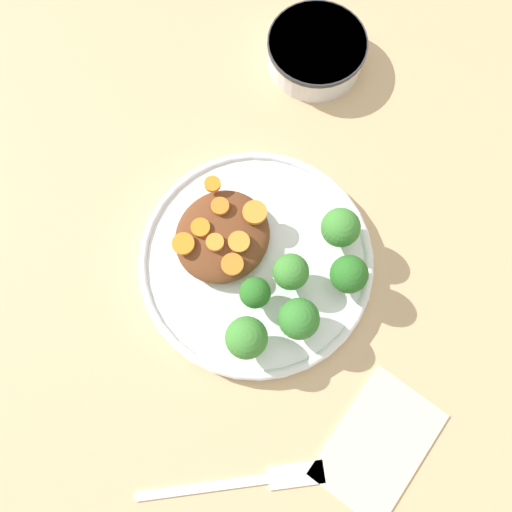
# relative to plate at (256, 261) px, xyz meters

# --- Properties ---
(ground_plane) EXTENTS (4.00, 4.00, 0.00)m
(ground_plane) POSITION_rel_plate_xyz_m (0.00, 0.00, -0.01)
(ground_plane) COLOR tan
(plate) EXTENTS (0.28, 0.28, 0.03)m
(plate) POSITION_rel_plate_xyz_m (0.00, 0.00, 0.00)
(plate) COLOR white
(plate) RESTS_ON ground_plane
(dip_bowl) EXTENTS (0.13, 0.13, 0.04)m
(dip_bowl) POSITION_rel_plate_xyz_m (0.28, 0.08, 0.01)
(dip_bowl) COLOR silver
(dip_bowl) RESTS_ON ground_plane
(stew_mound) EXTENTS (0.12, 0.11, 0.03)m
(stew_mound) POSITION_rel_plate_xyz_m (0.00, 0.05, 0.02)
(stew_mound) COLOR brown
(stew_mound) RESTS_ON plate
(broccoli_floret_0) EXTENTS (0.04, 0.04, 0.06)m
(broccoli_floret_0) POSITION_rel_plate_xyz_m (0.07, -0.07, 0.04)
(broccoli_floret_0) COLOR #759E51
(broccoli_floret_0) RESTS_ON plate
(broccoli_floret_1) EXTENTS (0.04, 0.04, 0.06)m
(broccoli_floret_1) POSITION_rel_plate_xyz_m (-0.04, -0.08, 0.04)
(broccoli_floret_1) COLOR #7FA85B
(broccoli_floret_1) RESTS_ON plate
(broccoli_floret_2) EXTENTS (0.04, 0.04, 0.06)m
(broccoli_floret_2) POSITION_rel_plate_xyz_m (0.03, -0.10, 0.04)
(broccoli_floret_2) COLOR #7FA85B
(broccoli_floret_2) RESTS_ON plate
(broccoli_floret_3) EXTENTS (0.04, 0.04, 0.06)m
(broccoli_floret_3) POSITION_rel_plate_xyz_m (0.00, -0.04, 0.04)
(broccoli_floret_3) COLOR #759E51
(broccoli_floret_3) RESTS_ON plate
(broccoli_floret_4) EXTENTS (0.03, 0.03, 0.05)m
(broccoli_floret_4) POSITION_rel_plate_xyz_m (-0.04, -0.02, 0.04)
(broccoli_floret_4) COLOR #7FA85B
(broccoli_floret_4) RESTS_ON plate
(broccoli_floret_5) EXTENTS (0.05, 0.05, 0.06)m
(broccoli_floret_5) POSITION_rel_plate_xyz_m (-0.09, -0.04, 0.04)
(broccoli_floret_5) COLOR #759E51
(broccoli_floret_5) RESTS_ON plate
(carrot_slice_0) EXTENTS (0.02, 0.02, 0.00)m
(carrot_slice_0) POSITION_rel_plate_xyz_m (-0.01, 0.07, 0.04)
(carrot_slice_0) COLOR orange
(carrot_slice_0) RESTS_ON stew_mound
(carrot_slice_1) EXTENTS (0.02, 0.02, 0.00)m
(carrot_slice_1) POSITION_rel_plate_xyz_m (0.00, 0.02, 0.04)
(carrot_slice_1) COLOR orange
(carrot_slice_1) RESTS_ON stew_mound
(carrot_slice_2) EXTENTS (0.02, 0.02, 0.01)m
(carrot_slice_2) POSITION_rel_plate_xyz_m (0.04, 0.08, 0.04)
(carrot_slice_2) COLOR orange
(carrot_slice_2) RESTS_ON stew_mound
(carrot_slice_3) EXTENTS (0.03, 0.03, 0.01)m
(carrot_slice_3) POSITION_rel_plate_xyz_m (0.04, 0.03, 0.04)
(carrot_slice_3) COLOR orange
(carrot_slice_3) RESTS_ON stew_mound
(carrot_slice_4) EXTENTS (0.03, 0.03, 0.00)m
(carrot_slice_4) POSITION_rel_plate_xyz_m (-0.03, 0.01, 0.04)
(carrot_slice_4) COLOR orange
(carrot_slice_4) RESTS_ON stew_mound
(carrot_slice_5) EXTENTS (0.03, 0.03, 0.00)m
(carrot_slice_5) POSITION_rel_plate_xyz_m (-0.03, 0.07, 0.04)
(carrot_slice_5) COLOR orange
(carrot_slice_5) RESTS_ON stew_mound
(carrot_slice_6) EXTENTS (0.02, 0.02, 0.01)m
(carrot_slice_6) POSITION_rel_plate_xyz_m (-0.01, 0.04, 0.04)
(carrot_slice_6) COLOR orange
(carrot_slice_6) RESTS_ON stew_mound
(carrot_slice_7) EXTENTS (0.02, 0.02, 0.01)m
(carrot_slice_7) POSITION_rel_plate_xyz_m (0.02, 0.06, 0.04)
(carrot_slice_7) COLOR orange
(carrot_slice_7) RESTS_ON stew_mound
(fork) EXTENTS (0.14, 0.17, 0.01)m
(fork) POSITION_rel_plate_xyz_m (-0.21, -0.12, -0.01)
(fork) COLOR silver
(fork) RESTS_ON ground_plane
(napkin) EXTENTS (0.15, 0.11, 0.01)m
(napkin) POSITION_rel_plate_xyz_m (-0.11, -0.22, -0.01)
(napkin) COLOR beige
(napkin) RESTS_ON ground_plane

